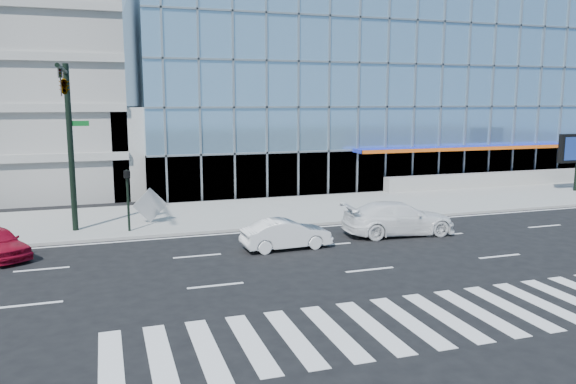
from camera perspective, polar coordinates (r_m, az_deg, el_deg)
name	(u,v)px	position (r m, az deg, el deg)	size (l,w,h in m)	color
ground	(330,245)	(25.50, 4.28, -5.36)	(160.00, 160.00, 0.00)	black
sidewalk	(278,210)	(32.82, -1.06, -1.89)	(120.00, 8.00, 0.15)	gray
theatre_building	(363,89)	(54.15, 7.61, 10.33)	(42.00, 26.00, 15.00)	#7AA8CC
ramp_block	(155,149)	(41.06, -13.33, 4.23)	(6.00, 8.00, 6.00)	gray
retaining_wall	(559,176)	(48.34, 25.83, 1.48)	(30.00, 0.80, 1.00)	gray
traffic_signal	(66,107)	(27.38, -21.60, 8.08)	(1.14, 5.74, 8.00)	black
ped_signal_post	(128,191)	(28.06, -15.98, 0.12)	(0.30, 0.33, 3.00)	black
white_suv	(399,218)	(27.71, 11.18, -2.64)	(2.23, 5.48, 1.59)	white
white_sedan	(286,234)	(24.64, -0.19, -4.29)	(1.38, 3.94, 1.30)	white
tilted_panel	(150,205)	(29.95, -13.83, -1.31)	(1.30, 0.06, 1.30)	#9C9C9C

